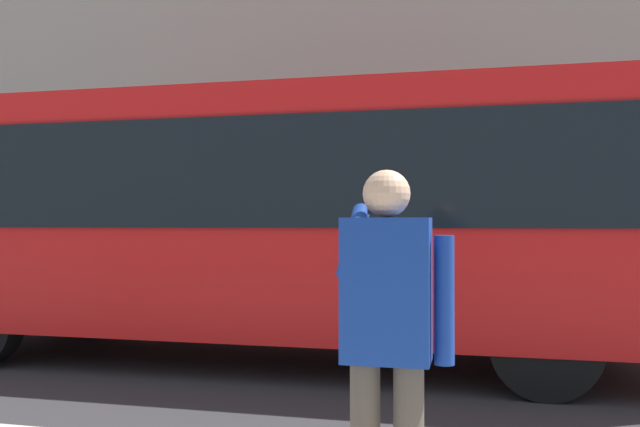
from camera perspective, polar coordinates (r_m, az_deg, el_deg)
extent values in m
plane|color=#2B2B2D|center=(7.77, 12.43, -12.64)|extent=(60.00, 60.00, 0.00)
cube|color=#A89E8E|center=(15.06, 12.77, 16.28)|extent=(28.00, 0.80, 12.00)
cube|color=red|center=(7.73, -4.66, -0.03)|extent=(9.00, 2.50, 2.60)
cube|color=black|center=(6.56, -8.06, 3.58)|extent=(7.60, 0.06, 1.10)
cylinder|color=black|center=(10.08, -19.22, -6.98)|extent=(1.00, 0.28, 1.00)
cylinder|color=black|center=(8.55, 17.50, -8.13)|extent=(1.00, 0.28, 1.00)
cylinder|color=black|center=(6.38, 18.97, -10.69)|extent=(1.00, 0.28, 1.00)
cube|color=navy|center=(3.04, 5.80, -6.58)|extent=(0.40, 0.24, 0.66)
sphere|color=#D8A884|center=(3.03, 5.79, 1.72)|extent=(0.22, 0.22, 0.22)
cylinder|color=navy|center=(3.02, 10.73, -7.37)|extent=(0.09, 0.09, 0.58)
cylinder|color=navy|center=(3.21, 2.98, -2.34)|extent=(0.09, 0.48, 0.37)
cube|color=black|center=(3.34, 4.76, 1.16)|extent=(0.07, 0.01, 0.14)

